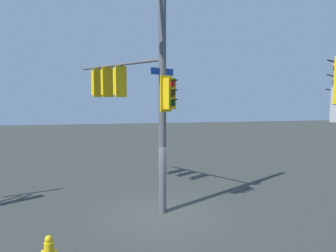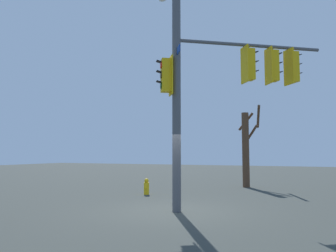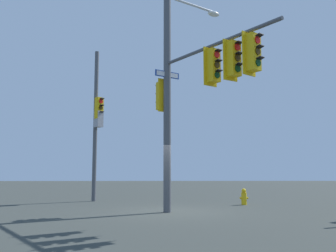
% 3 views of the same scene
% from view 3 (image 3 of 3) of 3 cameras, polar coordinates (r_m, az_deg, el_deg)
% --- Properties ---
extents(ground_plane, '(80.00, 80.00, 0.00)m').
position_cam_3_polar(ground_plane, '(14.14, 0.05, -13.20)').
color(ground_plane, '#353A35').
extents(main_signal_pole_assembly, '(3.59, 6.19, 8.93)m').
position_cam_3_polar(main_signal_pole_assembly, '(13.43, 3.18, 7.42)').
color(main_signal_pole_assembly, '#4C4F54').
rests_on(main_signal_pole_assembly, ground).
extents(secondary_pole_assembly, '(0.61, 0.66, 7.80)m').
position_cam_3_polar(secondary_pole_assembly, '(19.26, -11.01, 0.91)').
color(secondary_pole_assembly, '#4C4F54').
rests_on(secondary_pole_assembly, ground).
extents(fire_hydrant, '(0.38, 0.24, 0.73)m').
position_cam_3_polar(fire_hydrant, '(17.27, 11.72, -10.77)').
color(fire_hydrant, yellow).
rests_on(fire_hydrant, ground).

